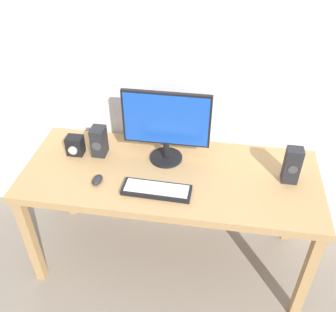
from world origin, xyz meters
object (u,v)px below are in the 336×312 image
object	(u,v)px
speaker_left	(99,141)
monitor	(166,124)
desk	(170,183)
speaker_right	(292,165)
keyboard_primary	(157,190)
mouse	(97,180)
audio_controller	(75,145)

from	to	relation	value
speaker_left	monitor	bearing A→B (deg)	2.70
desk	speaker_right	xyz separation A→B (m)	(0.66, 0.04, 0.18)
monitor	keyboard_primary	distance (m)	0.38
monitor	mouse	world-z (taller)	monitor
desk	mouse	xyz separation A→B (m)	(-0.39, -0.14, 0.09)
monitor	speaker_left	xyz separation A→B (m)	(-0.41, -0.02, -0.15)
speaker_right	audio_controller	distance (m)	1.26
desk	mouse	world-z (taller)	mouse
speaker_left	audio_controller	size ratio (longest dim) A/B	1.53
keyboard_primary	mouse	world-z (taller)	mouse
desk	audio_controller	bearing A→B (deg)	171.16
speaker_right	speaker_left	distance (m)	1.12
monitor	audio_controller	bearing A→B (deg)	-175.64
desk	speaker_left	size ratio (longest dim) A/B	9.40
desk	keyboard_primary	size ratio (longest dim) A/B	4.53
speaker_right	audio_controller	bearing A→B (deg)	177.51
speaker_right	speaker_left	size ratio (longest dim) A/B	1.20
mouse	speaker_left	xyz separation A→B (m)	(-0.06, 0.26, 0.07)
desk	audio_controller	distance (m)	0.62
monitor	desk	bearing A→B (deg)	-71.51
audio_controller	speaker_right	bearing A→B (deg)	-2.49
desk	audio_controller	size ratio (longest dim) A/B	14.35
monitor	mouse	bearing A→B (deg)	-140.96
monitor	mouse	distance (m)	0.50
mouse	audio_controller	world-z (taller)	audio_controller
desk	audio_controller	xyz separation A→B (m)	(-0.60, 0.09, 0.14)
speaker_right	audio_controller	world-z (taller)	speaker_right
desk	audio_controller	world-z (taller)	audio_controller
monitor	keyboard_primary	world-z (taller)	monitor
desk	speaker_left	world-z (taller)	speaker_left
keyboard_primary	speaker_right	distance (m)	0.75
monitor	mouse	size ratio (longest dim) A/B	5.80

